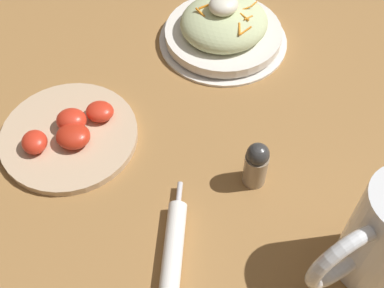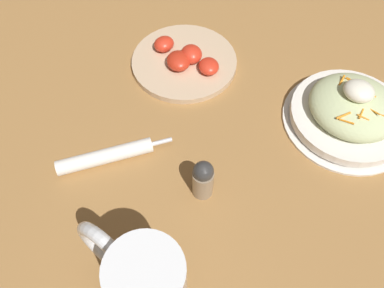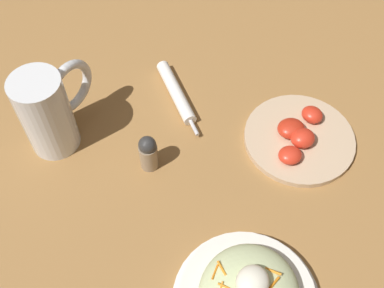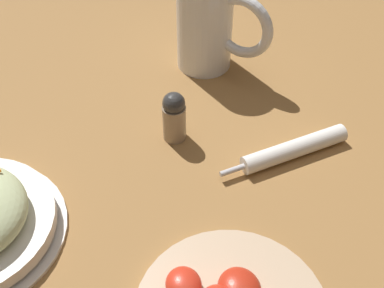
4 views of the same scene
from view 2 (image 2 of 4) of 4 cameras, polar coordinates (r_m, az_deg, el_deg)
ground_plane at (r=0.69m, az=-5.10°, el=-2.42°), size 1.43×1.43×0.00m
salad_plate at (r=0.77m, az=21.55°, el=4.33°), size 0.23×0.23×0.10m
beer_mug at (r=0.53m, az=-6.35°, el=-19.63°), size 0.17×0.09×0.17m
napkin_roll at (r=0.69m, az=-12.04°, el=-1.67°), size 0.13×0.17×0.03m
tomato_plate at (r=0.82m, az=-1.07°, el=11.73°), size 0.21×0.21×0.04m
salt_shaker at (r=0.62m, az=1.49°, el=-5.04°), size 0.03×0.03×0.08m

